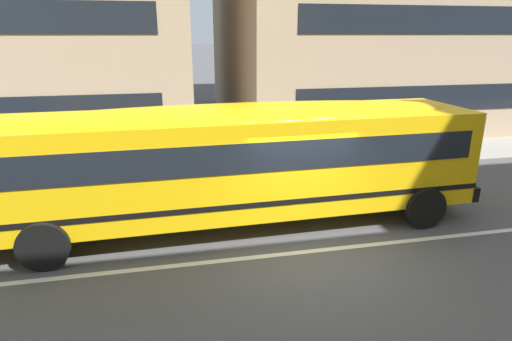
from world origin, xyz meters
TOP-DOWN VIEW (x-y plane):
  - ground_plane at (0.00, 0.00)m, footprint 400.00×400.00m
  - sidewalk_far at (0.00, 7.06)m, footprint 120.00×3.00m
  - lane_centreline at (0.00, 0.00)m, footprint 110.00×0.16m
  - school_bus at (-1.42, 1.83)m, footprint 13.36×3.17m

SIDE VIEW (x-z plane):
  - ground_plane at x=0.00m, z-range 0.00..0.00m
  - lane_centreline at x=0.00m, z-range 0.00..0.01m
  - sidewalk_far at x=0.00m, z-range 0.00..0.01m
  - school_bus at x=-1.42m, z-range 0.28..3.26m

